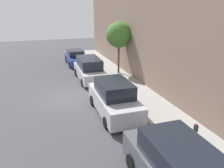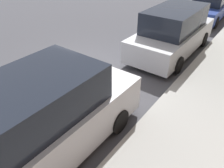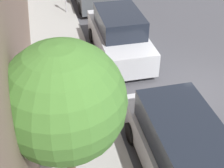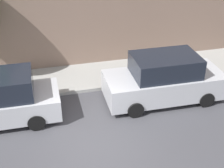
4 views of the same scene
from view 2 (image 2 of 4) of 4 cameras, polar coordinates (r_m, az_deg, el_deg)
ground_plane at (r=8.54m, az=-8.97°, el=4.36°), size 60.00×60.00×0.00m
sidewalk at (r=6.58m, az=22.69°, el=-7.25°), size 2.52×32.00×0.15m
parked_suv_second at (r=4.86m, az=-17.89°, el=-9.07°), size 2.08×4.82×1.98m
parked_minivan_third at (r=9.64m, az=15.72°, el=13.00°), size 2.02×4.92×1.90m
parked_sedan_fourth at (r=15.14m, az=23.95°, el=17.87°), size 1.92×4.53×1.54m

